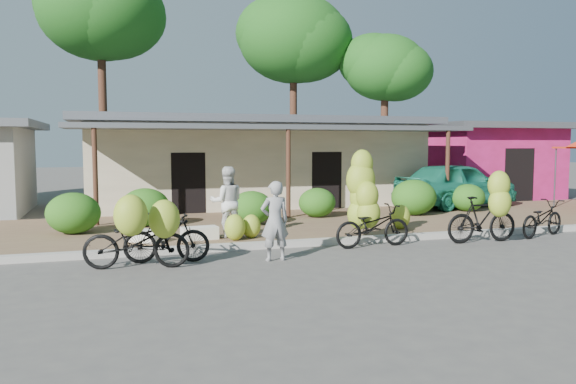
{
  "coord_description": "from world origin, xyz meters",
  "views": [
    {
      "loc": [
        -5.1,
        -10.28,
        2.4
      ],
      "look_at": [
        -1.0,
        2.9,
        1.2
      ],
      "focal_mm": 35.0,
      "sensor_mm": 36.0,
      "label": 1
    }
  ],
  "objects_px": {
    "sack_near": "(200,233)",
    "sack_far": "(146,236)",
    "bike_left": "(166,234)",
    "vendor": "(275,221)",
    "tree_center_right": "(289,37)",
    "tree_far_center": "(96,9)",
    "tree_near_right": "(381,66)",
    "bike_center": "(367,208)",
    "bystander": "(227,202)",
    "bike_far_right": "(542,219)",
    "teal_van": "(456,185)",
    "bike_far_left": "(136,238)",
    "bike_right": "(486,214)"
  },
  "relations": [
    {
      "from": "sack_near",
      "to": "sack_far",
      "type": "bearing_deg",
      "value": 179.5
    },
    {
      "from": "bike_left",
      "to": "vendor",
      "type": "bearing_deg",
      "value": -90.31
    },
    {
      "from": "tree_center_right",
      "to": "tree_far_center",
      "type": "bearing_deg",
      "value": -176.82
    },
    {
      "from": "tree_near_right",
      "to": "bike_center",
      "type": "height_order",
      "value": "tree_near_right"
    },
    {
      "from": "bystander",
      "to": "bike_center",
      "type": "bearing_deg",
      "value": 159.09
    },
    {
      "from": "vendor",
      "to": "tree_far_center",
      "type": "bearing_deg",
      "value": -78.59
    },
    {
      "from": "bike_far_right",
      "to": "bike_center",
      "type": "bearing_deg",
      "value": 67.54
    },
    {
      "from": "teal_van",
      "to": "bystander",
      "type": "bearing_deg",
      "value": 101.01
    },
    {
      "from": "bike_far_left",
      "to": "sack_near",
      "type": "relative_size",
      "value": 2.47
    },
    {
      "from": "sack_far",
      "to": "tree_center_right",
      "type": "bearing_deg",
      "value": 60.46
    },
    {
      "from": "bike_center",
      "to": "bike_right",
      "type": "relative_size",
      "value": 1.19
    },
    {
      "from": "sack_far",
      "to": "bystander",
      "type": "bearing_deg",
      "value": 3.81
    },
    {
      "from": "bike_far_right",
      "to": "teal_van",
      "type": "distance_m",
      "value": 5.72
    },
    {
      "from": "bike_far_left",
      "to": "bike_left",
      "type": "height_order",
      "value": "bike_far_left"
    },
    {
      "from": "bike_left",
      "to": "teal_van",
      "type": "bearing_deg",
      "value": -52.44
    },
    {
      "from": "bike_far_right",
      "to": "bystander",
      "type": "xyz_separation_m",
      "value": [
        -7.88,
        1.66,
        0.51
      ]
    },
    {
      "from": "tree_center_right",
      "to": "bike_left",
      "type": "height_order",
      "value": "tree_center_right"
    },
    {
      "from": "bike_left",
      "to": "bike_right",
      "type": "xyz_separation_m",
      "value": [
        7.51,
        0.08,
        0.1
      ]
    },
    {
      "from": "sack_far",
      "to": "vendor",
      "type": "xyz_separation_m",
      "value": [
        2.43,
        -2.33,
        0.56
      ]
    },
    {
      "from": "bike_center",
      "to": "sack_far",
      "type": "bearing_deg",
      "value": 71.98
    },
    {
      "from": "bike_center",
      "to": "sack_far",
      "type": "relative_size",
      "value": 3.01
    },
    {
      "from": "tree_center_right",
      "to": "bike_far_right",
      "type": "relative_size",
      "value": 5.09
    },
    {
      "from": "bike_far_left",
      "to": "bike_center",
      "type": "height_order",
      "value": "bike_center"
    },
    {
      "from": "tree_center_right",
      "to": "bike_far_left",
      "type": "height_order",
      "value": "tree_center_right"
    },
    {
      "from": "bike_far_left",
      "to": "bike_far_right",
      "type": "distance_m",
      "value": 10.15
    },
    {
      "from": "teal_van",
      "to": "vendor",
      "type": "bearing_deg",
      "value": 114.34
    },
    {
      "from": "tree_near_right",
      "to": "bike_right",
      "type": "relative_size",
      "value": 4.05
    },
    {
      "from": "bike_far_left",
      "to": "bike_right",
      "type": "xyz_separation_m",
      "value": [
        8.11,
        0.39,
        0.11
      ]
    },
    {
      "from": "bike_far_left",
      "to": "bike_right",
      "type": "height_order",
      "value": "bike_right"
    },
    {
      "from": "bike_right",
      "to": "teal_van",
      "type": "height_order",
      "value": "bike_right"
    },
    {
      "from": "tree_center_right",
      "to": "bike_far_right",
      "type": "distance_m",
      "value": 16.91
    },
    {
      "from": "tree_center_right",
      "to": "tree_near_right",
      "type": "relative_size",
      "value": 1.26
    },
    {
      "from": "tree_far_center",
      "to": "bike_right",
      "type": "xyz_separation_m",
      "value": [
        9.06,
        -15.09,
        -7.52
      ]
    },
    {
      "from": "tree_near_right",
      "to": "bike_far_left",
      "type": "relative_size",
      "value": 3.66
    },
    {
      "from": "tree_far_center",
      "to": "bike_left",
      "type": "xyz_separation_m",
      "value": [
        1.55,
        -15.17,
        -7.62
      ]
    },
    {
      "from": "bike_right",
      "to": "bike_far_right",
      "type": "height_order",
      "value": "bike_right"
    },
    {
      "from": "bystander",
      "to": "teal_van",
      "type": "height_order",
      "value": "bystander"
    },
    {
      "from": "bike_far_left",
      "to": "bystander",
      "type": "xyz_separation_m",
      "value": [
        2.24,
        2.45,
        0.37
      ]
    },
    {
      "from": "tree_near_right",
      "to": "bike_left",
      "type": "xyz_separation_m",
      "value": [
        -11.46,
        -13.67,
        -5.5
      ]
    },
    {
      "from": "tree_near_right",
      "to": "bike_far_right",
      "type": "bearing_deg",
      "value": -98.33
    },
    {
      "from": "bike_far_left",
      "to": "vendor",
      "type": "bearing_deg",
      "value": -80.45
    },
    {
      "from": "bike_far_left",
      "to": "sack_near",
      "type": "xyz_separation_m",
      "value": [
        1.55,
        2.31,
        -0.34
      ]
    },
    {
      "from": "bike_left",
      "to": "sack_near",
      "type": "relative_size",
      "value": 2.07
    },
    {
      "from": "tree_near_right",
      "to": "tree_far_center",
      "type": "bearing_deg",
      "value": 173.42
    },
    {
      "from": "bike_center",
      "to": "teal_van",
      "type": "height_order",
      "value": "bike_center"
    },
    {
      "from": "bike_far_right",
      "to": "teal_van",
      "type": "bearing_deg",
      "value": -31.68
    },
    {
      "from": "bike_far_left",
      "to": "sack_far",
      "type": "distance_m",
      "value": 2.37
    },
    {
      "from": "tree_far_center",
      "to": "bike_far_left",
      "type": "relative_size",
      "value": 4.9
    },
    {
      "from": "tree_far_center",
      "to": "teal_van",
      "type": "height_order",
      "value": "tree_far_center"
    },
    {
      "from": "tree_center_right",
      "to": "bystander",
      "type": "relative_size",
      "value": 5.62
    }
  ]
}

